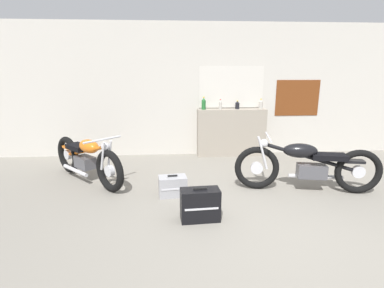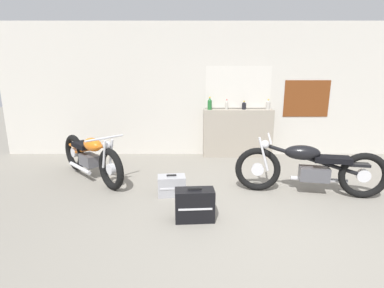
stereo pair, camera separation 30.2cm
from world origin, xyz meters
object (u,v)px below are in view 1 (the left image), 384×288
object	(u,v)px
bottle_right_center	(261,104)
motorcycle_black	(307,165)
hard_case_black	(200,205)
bottle_leftmost	(204,104)
hard_case_silver	(173,186)
motorcycle_orange	(87,158)
bottle_left_center	(220,105)
bottle_center	(237,105)

from	to	relation	value
bottle_right_center	motorcycle_black	bearing A→B (deg)	-85.51
motorcycle_black	hard_case_black	size ratio (longest dim) A/B	4.34
bottle_leftmost	motorcycle_black	distance (m)	2.57
hard_case_black	hard_case_silver	bearing A→B (deg)	113.70
bottle_leftmost	motorcycle_orange	size ratio (longest dim) A/B	0.18
bottle_right_center	bottle_left_center	bearing A→B (deg)	178.40
bottle_right_center	hard_case_black	size ratio (longest dim) A/B	0.43
bottle_left_center	hard_case_silver	distance (m)	2.54
bottle_leftmost	bottle_right_center	world-z (taller)	bottle_leftmost
motorcycle_black	hard_case_black	world-z (taller)	motorcycle_black
bottle_center	hard_case_silver	distance (m)	2.72
bottle_center	bottle_right_center	world-z (taller)	bottle_right_center
bottle_left_center	motorcycle_orange	bearing A→B (deg)	-150.50
bottle_left_center	bottle_center	bearing A→B (deg)	3.19
bottle_leftmost	hard_case_black	world-z (taller)	bottle_leftmost
motorcycle_orange	bottle_right_center	bearing A→B (deg)	22.37
bottle_center	bottle_right_center	size ratio (longest dim) A/B	0.82
bottle_leftmost	hard_case_black	bearing A→B (deg)	-96.77
motorcycle_black	hard_case_silver	size ratio (longest dim) A/B	5.01
motorcycle_black	hard_case_black	xyz separation A→B (m)	(-1.73, -0.82, -0.21)
motorcycle_black	bottle_right_center	bearing A→B (deg)	94.49
bottle_leftmost	hard_case_black	size ratio (longest dim) A/B	0.53
bottle_leftmost	bottle_center	world-z (taller)	bottle_leftmost
motorcycle_orange	hard_case_silver	bearing A→B (deg)	-26.40
bottle_center	motorcycle_orange	world-z (taller)	bottle_center
bottle_leftmost	motorcycle_black	world-z (taller)	bottle_leftmost
bottle_left_center	hard_case_silver	xyz separation A→B (m)	(-1.04, -2.11, -0.96)
bottle_leftmost	bottle_center	distance (m)	0.73
bottle_right_center	motorcycle_orange	distance (m)	3.68
motorcycle_orange	hard_case_black	bearing A→B (deg)	-39.93
motorcycle_black	motorcycle_orange	world-z (taller)	motorcycle_black
motorcycle_black	hard_case_silver	xyz separation A→B (m)	(-2.07, -0.04, -0.27)
bottle_leftmost	hard_case_silver	bearing A→B (deg)	-108.04
bottle_right_center	hard_case_black	xyz separation A→B (m)	(-1.57, -2.86, -0.91)
bottle_left_center	motorcycle_black	xyz separation A→B (m)	(1.03, -2.07, -0.70)
bottle_center	hard_case_silver	size ratio (longest dim) A/B	0.41
bottle_right_center	motorcycle_black	size ratio (longest dim) A/B	0.10
bottle_center	motorcycle_orange	size ratio (longest dim) A/B	0.12
bottle_center	hard_case_black	distance (m)	3.22
bottle_right_center	bottle_leftmost	bearing A→B (deg)	-179.79
bottle_left_center	motorcycle_black	bearing A→B (deg)	-63.53
bottle_left_center	motorcycle_orange	world-z (taller)	bottle_left_center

